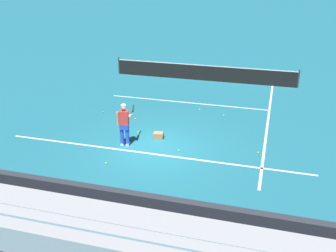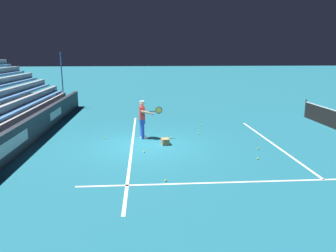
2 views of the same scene
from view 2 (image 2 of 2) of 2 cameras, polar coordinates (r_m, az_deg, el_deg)
name	(u,v)px [view 2 (image 2 of 2)]	position (r m, az deg, el deg)	size (l,w,h in m)	color
ground_plane	(144,146)	(13.71, -4.21, -3.49)	(160.00, 160.00, 0.00)	#1E6B7F
court_baseline_white	(132,146)	(13.72, -6.30, -3.51)	(12.00, 0.10, 0.01)	white
court_sideline_white	(276,181)	(10.59, 18.30, -9.08)	(0.10, 12.00, 0.01)	white
court_service_line_white	(272,143)	(14.75, 17.71, -2.89)	(8.22, 0.10, 0.01)	white
back_wall_sponsor_board	(24,135)	(14.42, -23.82, -1.49)	(21.18, 0.25, 1.10)	#2D333D
tennis_player	(143,119)	(14.71, -4.43, 1.22)	(0.59, 1.05, 1.71)	blue
ball_box_cardboard	(165,142)	(13.85, -0.49, -2.72)	(0.40, 0.30, 0.26)	#A87F51
tennis_ball_toward_net	(144,152)	(12.80, -4.15, -4.52)	(0.07, 0.07, 0.07)	#CCE533
tennis_ball_midcourt	(166,181)	(10.02, -0.43, -9.47)	(0.07, 0.07, 0.07)	#CCE533
tennis_ball_on_baseline	(199,134)	(15.65, 5.40, -1.33)	(0.07, 0.07, 0.07)	#CCE533
tennis_ball_by_box	(201,125)	(17.46, 5.71, 0.14)	(0.07, 0.07, 0.07)	#CCE533
tennis_ball_far_left	(170,138)	(14.86, 0.41, -2.03)	(0.07, 0.07, 0.07)	#CCE533
tennis_ball_stray_back	(258,159)	(12.42, 15.36, -5.49)	(0.07, 0.07, 0.07)	#CCE533
tennis_ball_near_player	(106,138)	(15.09, -10.74, -2.03)	(0.07, 0.07, 0.07)	#CCE533
tennis_ball_far_right	(258,149)	(13.69, 15.39, -3.80)	(0.07, 0.07, 0.07)	#CCE533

